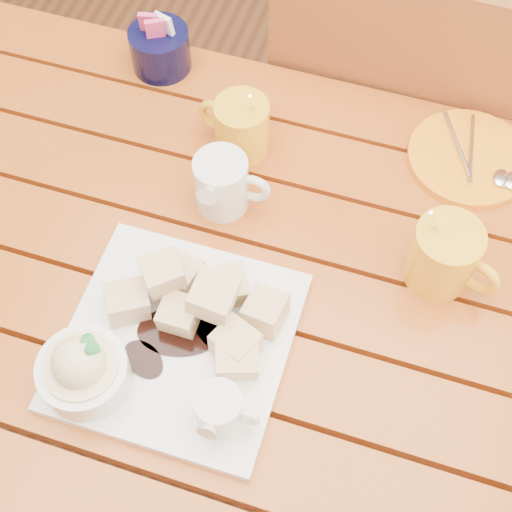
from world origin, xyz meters
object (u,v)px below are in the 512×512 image
(table, at_px, (221,305))
(coffee_mug_left, at_px, (240,126))
(dessert_plate, at_px, (160,344))
(orange_saucer, at_px, (470,158))
(chair_far, at_px, (395,124))
(coffee_mug_right, at_px, (445,256))

(table, bearing_deg, coffee_mug_left, 99.96)
(dessert_plate, distance_m, orange_saucer, 0.54)
(table, relative_size, chair_far, 1.26)
(dessert_plate, distance_m, chair_far, 0.74)
(dessert_plate, height_order, coffee_mug_left, coffee_mug_left)
(dessert_plate, bearing_deg, coffee_mug_left, 91.95)
(dessert_plate, xyz_separation_m, chair_far, (0.20, 0.67, -0.25))
(dessert_plate, xyz_separation_m, coffee_mug_left, (-0.01, 0.36, 0.01))
(table, xyz_separation_m, dessert_plate, (-0.03, -0.14, 0.14))
(orange_saucer, height_order, chair_far, chair_far)
(coffee_mug_right, height_order, orange_saucer, coffee_mug_right)
(table, distance_m, chair_far, 0.57)
(coffee_mug_right, bearing_deg, chair_far, 124.96)
(dessert_plate, distance_m, coffee_mug_right, 0.39)
(table, bearing_deg, coffee_mug_right, 16.47)
(table, height_order, coffee_mug_left, coffee_mug_left)
(table, xyz_separation_m, chair_far, (0.17, 0.53, -0.11))
(coffee_mug_left, distance_m, coffee_mug_right, 0.35)
(chair_far, bearing_deg, coffee_mug_right, 105.58)
(coffee_mug_right, relative_size, orange_saucer, 0.82)
(table, distance_m, dessert_plate, 0.20)
(coffee_mug_left, distance_m, chair_far, 0.46)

